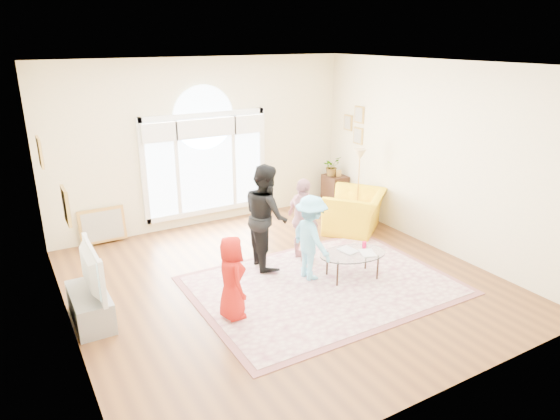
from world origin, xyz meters
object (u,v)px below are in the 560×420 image
coffee_table (353,254)px  armchair (355,211)px  tv_console (90,307)px  television (86,271)px  area_rug (323,285)px

coffee_table → armchair: (1.29, 1.59, -0.02)m
tv_console → armchair: bearing=9.7°
television → coffee_table: (3.72, -0.73, -0.33)m
television → coffee_table: 3.81m
area_rug → television: 3.35m
tv_console → television: size_ratio=0.92×
area_rug → television: size_ratio=3.31×
television → armchair: 5.10m
area_rug → armchair: size_ratio=3.07×
coffee_table → area_rug: bearing=-169.1°
tv_console → television: (0.01, -0.00, 0.52)m
coffee_table → television: bearing=-179.4°
television → armchair: television is taller
tv_console → coffee_table: size_ratio=0.85×
coffee_table → armchair: 2.05m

